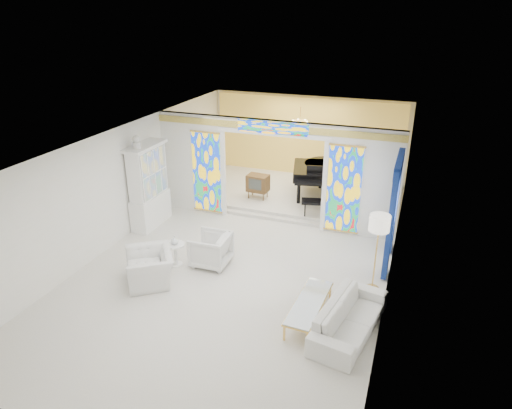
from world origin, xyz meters
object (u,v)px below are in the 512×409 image
at_px(sofa, 349,318).
at_px(tv_console, 258,183).
at_px(armchair_right, 211,249).
at_px(grand_piano, 323,171).
at_px(armchair_left, 150,267).
at_px(coffee_table, 309,303).
at_px(china_cabinet, 149,186).

xyz_separation_m(sofa, tv_console, (-3.81, 5.38, 0.36)).
relative_size(armchair_right, grand_piano, 0.27).
xyz_separation_m(armchair_left, tv_console, (0.74, 5.16, 0.31)).
height_order(sofa, tv_console, tv_console).
height_order(armchair_left, armchair_right, armchair_right).
relative_size(coffee_table, grand_piano, 0.55).
bearing_deg(china_cabinet, armchair_left, -58.57).
distance_m(china_cabinet, armchair_left, 3.19).
relative_size(grand_piano, tv_console, 4.21).
bearing_deg(sofa, coffee_table, 90.33).
distance_m(china_cabinet, grand_piano, 5.50).
relative_size(china_cabinet, coffee_table, 1.51).
xyz_separation_m(china_cabinet, armchair_right, (2.58, -1.46, -0.77)).
height_order(china_cabinet, grand_piano, china_cabinet).
height_order(china_cabinet, tv_console, china_cabinet).
bearing_deg(grand_piano, tv_console, -164.45).
distance_m(armchair_left, tv_console, 5.22).
bearing_deg(armchair_right, tv_console, -178.64).
bearing_deg(armchair_right, armchair_left, -41.36).
bearing_deg(armchair_right, coffee_table, 63.71).
bearing_deg(armchair_right, china_cabinet, -121.45).
height_order(china_cabinet, sofa, china_cabinet).
xyz_separation_m(armchair_left, armchair_right, (0.97, 1.17, 0.03)).
relative_size(china_cabinet, grand_piano, 0.84).
bearing_deg(armchair_right, sofa, 66.79).
height_order(armchair_left, sofa, armchair_left).
xyz_separation_m(china_cabinet, grand_piano, (4.19, 3.55, -0.19)).
bearing_deg(coffee_table, tv_console, 119.69).
height_order(sofa, grand_piano, grand_piano).
bearing_deg(grand_piano, armchair_left, -126.38).
bearing_deg(grand_piano, sofa, -86.65).
xyz_separation_m(armchair_left, grand_piano, (2.58, 6.19, 0.61)).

